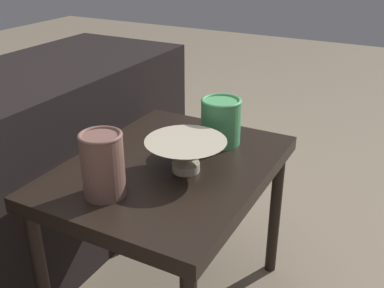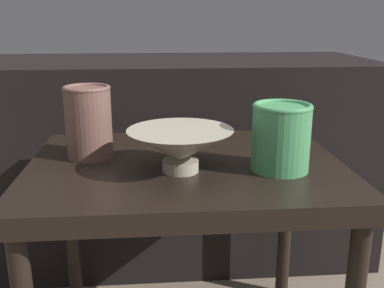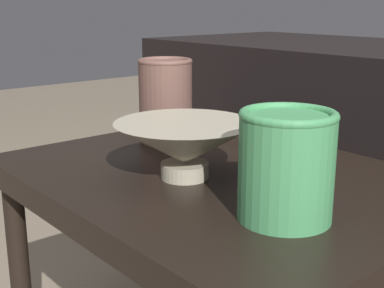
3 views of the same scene
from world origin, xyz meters
name	(u,v)px [view 3 (image 3 of 3)]	position (x,y,z in m)	size (l,w,h in m)	color
table	(219,206)	(0.00, 0.00, 0.43)	(0.65, 0.50, 0.49)	black
bowl	(185,144)	(-0.01, -0.06, 0.54)	(0.21, 0.21, 0.08)	#B2A88E
vase_textured_left	(166,99)	(-0.20, 0.05, 0.57)	(0.10, 0.10, 0.15)	brown
vase_colorful_right	(286,164)	(0.18, -0.06, 0.56)	(0.12, 0.12, 0.13)	#47995B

